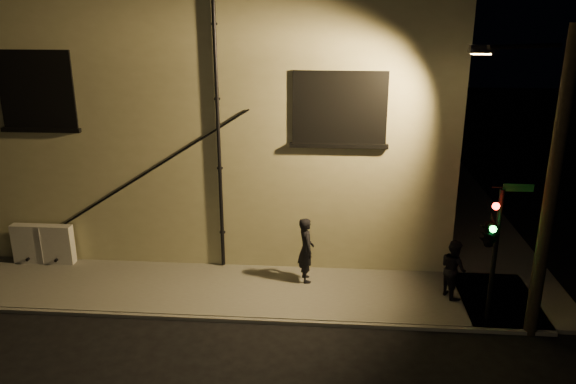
# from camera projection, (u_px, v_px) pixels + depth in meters

# --- Properties ---
(ground) EXTENTS (90.00, 90.00, 0.00)m
(ground) POSITION_uv_depth(u_px,v_px,m) (272.00, 322.00, 14.27)
(ground) COLOR black
(sidewalk) EXTENTS (21.00, 16.00, 0.12)m
(sidewalk) POSITION_uv_depth(u_px,v_px,m) (323.00, 251.00, 18.32)
(sidewalk) COLOR #5B5B52
(sidewalk) RESTS_ON ground
(building) EXTENTS (16.20, 12.23, 8.80)m
(building) POSITION_uv_depth(u_px,v_px,m) (218.00, 95.00, 21.63)
(building) COLOR tan
(building) RESTS_ON ground
(utility_cabinet) EXTENTS (1.87, 0.31, 1.23)m
(utility_cabinet) POSITION_uv_depth(u_px,v_px,m) (43.00, 244.00, 17.15)
(utility_cabinet) COLOR beige
(utility_cabinet) RESTS_ON sidewalk
(pedestrian_a) EXTENTS (0.62, 0.79, 1.91)m
(pedestrian_a) POSITION_uv_depth(u_px,v_px,m) (306.00, 250.00, 15.92)
(pedestrian_a) COLOR black
(pedestrian_a) RESTS_ON sidewalk
(pedestrian_b) EXTENTS (0.86, 0.96, 1.63)m
(pedestrian_b) POSITION_uv_depth(u_px,v_px,m) (453.00, 268.00, 15.10)
(pedestrian_b) COLOR black
(pedestrian_b) RESTS_ON sidewalk
(traffic_signal) EXTENTS (1.29, 2.11, 3.58)m
(traffic_signal) POSITION_uv_depth(u_px,v_px,m) (490.00, 232.00, 13.36)
(traffic_signal) COLOR black
(traffic_signal) RESTS_ON sidewalk
(streetlamp_pole) EXTENTS (2.03, 1.39, 7.32)m
(streetlamp_pole) POSITION_uv_depth(u_px,v_px,m) (548.00, 182.00, 12.64)
(streetlamp_pole) COLOR black
(streetlamp_pole) RESTS_ON ground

